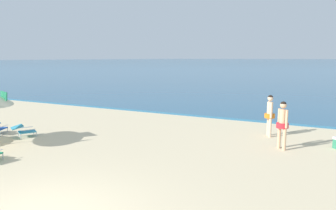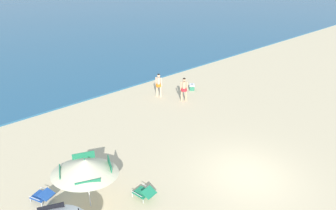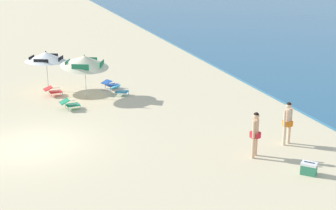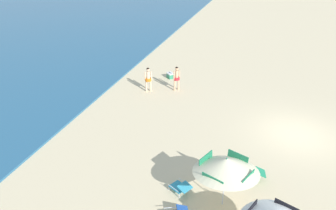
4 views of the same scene
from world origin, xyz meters
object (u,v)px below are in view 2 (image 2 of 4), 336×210
Objects in this scene: lounge_chair_under_umbrella at (144,192)px; lounge_chair_spare_folded at (43,195)px; beach_umbrella_striped_main at (85,166)px; person_standing_near_shore at (159,83)px; lounge_chair_beside_umbrella at (74,177)px; person_standing_beside at (184,88)px; cooler_box at (192,87)px.

lounge_chair_under_umbrella is 3.91m from lounge_chair_spare_folded.
beach_umbrella_striped_main is 1.91× the size of person_standing_near_shore.
lounge_chair_under_umbrella is at bearing -38.98° from lounge_chair_spare_folded.
lounge_chair_spare_folded is at bearing 130.59° from beach_umbrella_striped_main.
beach_umbrella_striped_main is 2.29m from lounge_chair_beside_umbrella.
person_standing_beside is at bearing 17.38° from lounge_chair_beside_umbrella.
lounge_chair_spare_folded is (-3.04, 2.46, 0.00)m from lounge_chair_under_umbrella.
person_standing_near_shore is at bearing 28.39° from lounge_chair_beside_umbrella.
lounge_chair_beside_umbrella is (0.14, 1.66, -1.56)m from beach_umbrella_striped_main.
beach_umbrella_striped_main reaches higher than lounge_chair_beside_umbrella.
beach_umbrella_striped_main is at bearing -94.72° from lounge_chair_beside_umbrella.
cooler_box is (1.81, 1.01, -0.74)m from person_standing_beside.
lounge_chair_spare_folded is at bearing -163.70° from person_standing_beside.
person_standing_beside reaches higher than cooler_box.
lounge_chair_spare_folded is at bearing -161.67° from cooler_box.
lounge_chair_spare_folded is 0.62× the size of person_standing_beside.
lounge_chair_under_umbrella is 11.40m from cooler_box.
person_standing_near_shore is at bearing 113.27° from person_standing_beside.
lounge_chair_beside_umbrella is (-1.66, 2.67, 0.00)m from lounge_chair_under_umbrella.
lounge_chair_spare_folded is 10.94m from person_standing_near_shore.
lounge_chair_beside_umbrella is 11.65m from cooler_box.
lounge_chair_spare_folded reaches higher than lounge_chair_beside_umbrella.
person_standing_beside is (10.55, 3.09, 0.67)m from lounge_chair_spare_folded.
person_standing_near_shore reaches higher than lounge_chair_under_umbrella.
person_standing_beside reaches higher than lounge_chair_beside_umbrella.
beach_umbrella_striped_main reaches higher than person_standing_near_shore.
person_standing_beside is at bearing -66.73° from person_standing_near_shore.
lounge_chair_beside_umbrella is 1.40m from lounge_chair_spare_folded.
lounge_chair_spare_folded is 11.01m from person_standing_beside.
person_standing_near_shore is (9.82, 4.78, 0.67)m from lounge_chair_spare_folded.
person_standing_near_shore is at bearing 164.98° from cooler_box.
lounge_chair_spare_folded is 1.68× the size of cooler_box.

